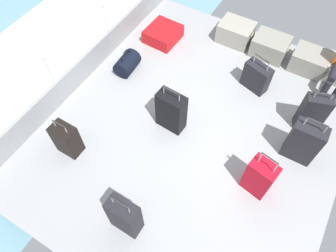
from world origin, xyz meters
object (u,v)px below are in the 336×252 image
(cargo_crate_1, at_px, (270,46))
(paper_cup, at_px, (65,129))
(cargo_crate_0, at_px, (236,32))
(suitcase_0, at_px, (313,113))
(suitcase_2, at_px, (125,216))
(suitcase_5, at_px, (163,34))
(suitcase_1, at_px, (256,77))
(duffel_bag, at_px, (127,63))
(suitcase_3, at_px, (171,111))
(suitcase_7, at_px, (67,139))
(cargo_crate_2, at_px, (309,61))
(suitcase_6, at_px, (304,142))
(suitcase_4, at_px, (259,177))

(cargo_crate_1, relative_size, paper_cup, 6.56)
(cargo_crate_0, distance_m, cargo_crate_1, 0.70)
(suitcase_0, xyz_separation_m, suitcase_2, (-1.54, -2.72, 0.00))
(cargo_crate_0, bearing_deg, suitcase_5, -150.58)
(cargo_crate_0, xyz_separation_m, suitcase_1, (0.77, -0.93, 0.06))
(duffel_bag, height_order, paper_cup, duffel_bag)
(suitcase_3, height_order, suitcase_5, suitcase_3)
(suitcase_5, bearing_deg, cargo_crate_0, 29.42)
(suitcase_3, bearing_deg, suitcase_7, -133.16)
(suitcase_0, bearing_deg, suitcase_7, -142.86)
(cargo_crate_1, distance_m, cargo_crate_2, 0.73)
(suitcase_6, bearing_deg, cargo_crate_0, 134.32)
(duffel_bag, bearing_deg, suitcase_4, -18.87)
(paper_cup, bearing_deg, suitcase_7, -36.08)
(suitcase_4, bearing_deg, suitcase_2, -132.63)
(cargo_crate_2, height_order, suitcase_2, suitcase_2)
(suitcase_1, distance_m, paper_cup, 3.21)
(cargo_crate_1, relative_size, suitcase_0, 0.82)
(cargo_crate_2, xyz_separation_m, suitcase_5, (-2.62, -0.64, -0.06))
(cargo_crate_2, height_order, paper_cup, cargo_crate_2)
(cargo_crate_2, xyz_separation_m, suitcase_0, (0.35, -1.23, 0.16))
(suitcase_7, height_order, paper_cup, suitcase_7)
(cargo_crate_1, xyz_separation_m, suitcase_5, (-1.90, -0.65, -0.05))
(cargo_crate_0, relative_size, cargo_crate_2, 1.04)
(cargo_crate_1, bearing_deg, paper_cup, -123.27)
(cargo_crate_2, bearing_deg, suitcase_7, -126.68)
(duffel_bag, bearing_deg, cargo_crate_2, 31.10)
(suitcase_1, relative_size, suitcase_6, 0.78)
(suitcase_2, bearing_deg, cargo_crate_1, 83.40)
(suitcase_2, height_order, suitcase_4, suitcase_4)
(suitcase_5, bearing_deg, suitcase_6, -21.36)
(suitcase_0, bearing_deg, duffel_bag, -172.20)
(cargo_crate_0, distance_m, suitcase_4, 3.03)
(suitcase_2, xyz_separation_m, suitcase_6, (1.57, 2.13, 0.01))
(suitcase_3, relative_size, suitcase_5, 1.32)
(cargo_crate_1, bearing_deg, suitcase_2, -96.60)
(cargo_crate_1, height_order, suitcase_0, suitcase_0)
(suitcase_4, distance_m, suitcase_6, 0.86)
(cargo_crate_1, bearing_deg, suitcase_5, -161.01)
(cargo_crate_2, distance_m, suitcase_7, 4.29)
(suitcase_7, distance_m, duffel_bag, 1.80)
(cargo_crate_0, bearing_deg, suitcase_6, -45.68)
(cargo_crate_0, xyz_separation_m, paper_cup, (-1.43, -3.27, -0.14))
(suitcase_2, relative_size, duffel_bag, 1.80)
(suitcase_4, distance_m, duffel_bag, 2.96)
(suitcase_3, bearing_deg, paper_cup, -145.49)
(suitcase_0, relative_size, suitcase_4, 0.92)
(cargo_crate_2, relative_size, suitcase_4, 0.73)
(suitcase_2, bearing_deg, suitcase_4, 47.37)
(cargo_crate_1, xyz_separation_m, suitcase_4, (0.77, -2.62, 0.14))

